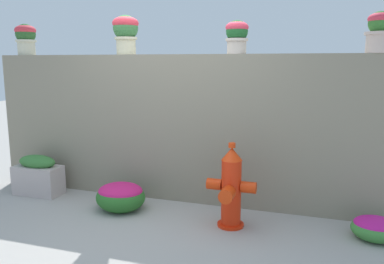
{
  "coord_description": "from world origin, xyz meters",
  "views": [
    {
      "loc": [
        1.7,
        -3.57,
        1.74
      ],
      "look_at": [
        0.26,
        0.84,
        0.91
      ],
      "focal_mm": 36.86,
      "sensor_mm": 36.0,
      "label": 1
    }
  ],
  "objects_px": {
    "potted_plant_0": "(26,37)",
    "flower_bush_right": "(121,196)",
    "fire_hydrant": "(231,189)",
    "potted_plant_2": "(237,34)",
    "potted_plant_1": "(126,30)",
    "potted_plant_3": "(380,30)",
    "planter_box": "(38,176)",
    "flower_bush_left": "(376,228)"
  },
  "relations": [
    {
      "from": "flower_bush_left",
      "to": "potted_plant_3",
      "type": "bearing_deg",
      "value": 95.42
    },
    {
      "from": "potted_plant_0",
      "to": "flower_bush_right",
      "type": "xyz_separation_m",
      "value": [
        1.76,
        -0.65,
        -1.91
      ]
    },
    {
      "from": "flower_bush_right",
      "to": "potted_plant_3",
      "type": "bearing_deg",
      "value": 12.21
    },
    {
      "from": "potted_plant_0",
      "to": "flower_bush_left",
      "type": "relative_size",
      "value": 0.92
    },
    {
      "from": "potted_plant_2",
      "to": "flower_bush_right",
      "type": "height_order",
      "value": "potted_plant_2"
    },
    {
      "from": "potted_plant_1",
      "to": "fire_hydrant",
      "type": "bearing_deg",
      "value": -24.23
    },
    {
      "from": "potted_plant_1",
      "to": "fire_hydrant",
      "type": "distance_m",
      "value": 2.41
    },
    {
      "from": "planter_box",
      "to": "potted_plant_1",
      "type": "bearing_deg",
      "value": 22.68
    },
    {
      "from": "potted_plant_1",
      "to": "planter_box",
      "type": "height_order",
      "value": "potted_plant_1"
    },
    {
      "from": "planter_box",
      "to": "flower_bush_left",
      "type": "bearing_deg",
      "value": -1.21
    },
    {
      "from": "fire_hydrant",
      "to": "planter_box",
      "type": "relative_size",
      "value": 1.46
    },
    {
      "from": "potted_plant_2",
      "to": "potted_plant_1",
      "type": "bearing_deg",
      "value": 178.43
    },
    {
      "from": "flower_bush_left",
      "to": "potted_plant_2",
      "type": "bearing_deg",
      "value": 161.65
    },
    {
      "from": "fire_hydrant",
      "to": "flower_bush_left",
      "type": "bearing_deg",
      "value": 5.73
    },
    {
      "from": "potted_plant_1",
      "to": "planter_box",
      "type": "relative_size",
      "value": 0.79
    },
    {
      "from": "potted_plant_1",
      "to": "potted_plant_3",
      "type": "bearing_deg",
      "value": -0.72
    },
    {
      "from": "potted_plant_3",
      "to": "planter_box",
      "type": "bearing_deg",
      "value": -173.96
    },
    {
      "from": "fire_hydrant",
      "to": "potted_plant_3",
      "type": "bearing_deg",
      "value": 25.37
    },
    {
      "from": "potted_plant_0",
      "to": "potted_plant_3",
      "type": "height_order",
      "value": "potted_plant_0"
    },
    {
      "from": "potted_plant_1",
      "to": "flower_bush_right",
      "type": "relative_size",
      "value": 0.83
    },
    {
      "from": "potted_plant_0",
      "to": "planter_box",
      "type": "height_order",
      "value": "potted_plant_0"
    },
    {
      "from": "potted_plant_2",
      "to": "flower_bush_left",
      "type": "xyz_separation_m",
      "value": [
        1.54,
        -0.51,
        -1.93
      ]
    },
    {
      "from": "flower_bush_right",
      "to": "planter_box",
      "type": "bearing_deg",
      "value": 172.84
    },
    {
      "from": "fire_hydrant",
      "to": "potted_plant_0",
      "type": "bearing_deg",
      "value": 167.06
    },
    {
      "from": "potted_plant_2",
      "to": "potted_plant_3",
      "type": "relative_size",
      "value": 0.9
    },
    {
      "from": "fire_hydrant",
      "to": "flower_bush_right",
      "type": "xyz_separation_m",
      "value": [
        -1.35,
        0.07,
        -0.24
      ]
    },
    {
      "from": "potted_plant_2",
      "to": "fire_hydrant",
      "type": "height_order",
      "value": "potted_plant_2"
    },
    {
      "from": "potted_plant_1",
      "to": "fire_hydrant",
      "type": "height_order",
      "value": "potted_plant_1"
    },
    {
      "from": "potted_plant_0",
      "to": "potted_plant_1",
      "type": "height_order",
      "value": "potted_plant_1"
    },
    {
      "from": "potted_plant_1",
      "to": "flower_bush_right",
      "type": "bearing_deg",
      "value": -72.58
    },
    {
      "from": "potted_plant_0",
      "to": "potted_plant_3",
      "type": "relative_size",
      "value": 1.01
    },
    {
      "from": "potted_plant_0",
      "to": "potted_plant_1",
      "type": "xyz_separation_m",
      "value": [
        1.56,
        -0.02,
        0.05
      ]
    },
    {
      "from": "potted_plant_2",
      "to": "flower_bush_right",
      "type": "relative_size",
      "value": 0.64
    },
    {
      "from": "potted_plant_0",
      "to": "flower_bush_right",
      "type": "bearing_deg",
      "value": -20.2
    },
    {
      "from": "potted_plant_0",
      "to": "flower_bush_right",
      "type": "height_order",
      "value": "potted_plant_0"
    },
    {
      "from": "potted_plant_3",
      "to": "flower_bush_left",
      "type": "height_order",
      "value": "potted_plant_3"
    },
    {
      "from": "potted_plant_3",
      "to": "fire_hydrant",
      "type": "distance_m",
      "value": 2.25
    },
    {
      "from": "potted_plant_3",
      "to": "flower_bush_right",
      "type": "distance_m",
      "value": 3.38
    },
    {
      "from": "potted_plant_1",
      "to": "flower_bush_left",
      "type": "distance_m",
      "value": 3.64
    },
    {
      "from": "potted_plant_2",
      "to": "flower_bush_right",
      "type": "xyz_separation_m",
      "value": [
        -1.24,
        -0.59,
        -1.88
      ]
    },
    {
      "from": "potted_plant_1",
      "to": "potted_plant_2",
      "type": "bearing_deg",
      "value": -1.57
    },
    {
      "from": "flower_bush_left",
      "to": "planter_box",
      "type": "distance_m",
      "value": 4.1
    }
  ]
}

